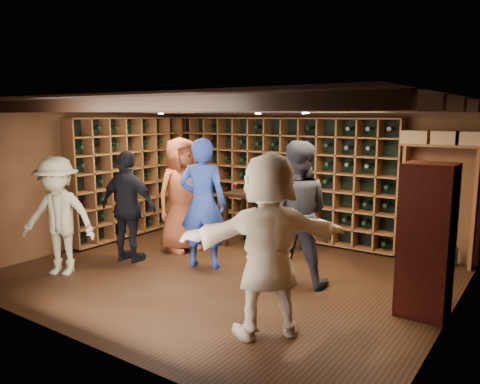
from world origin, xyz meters
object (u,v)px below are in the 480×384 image
Objects in this scene: man_blue_shirt at (203,204)px; man_grey_suit at (295,214)px; guest_red_floral at (182,195)px; guest_beige at (268,245)px; guest_woman_black at (129,207)px; display_cabinet at (426,243)px; tasting_table at (262,201)px; guest_khaki at (58,216)px.

man_blue_shirt reaches higher than man_grey_suit.
guest_red_floral is 3.37m from guest_beige.
guest_beige is at bearing 155.63° from guest_woman_black.
man_grey_suit reaches higher than display_cabinet.
tasting_table is at bearing -122.36° from man_blue_shirt.
display_cabinet is at bearing 157.73° from man_blue_shirt.
display_cabinet is at bearing 179.01° from guest_woman_black.
man_blue_shirt is at bearing -97.66° from tasting_table.
guest_woman_black is at bearing -173.18° from display_cabinet.
tasting_table is (1.06, 0.88, -0.13)m from guest_red_floral.
guest_khaki is (-4.73, -1.52, 0.01)m from display_cabinet.
man_blue_shirt reaches higher than guest_red_floral.
tasting_table is (-1.77, 2.73, -0.13)m from guest_beige.
tasting_table is at bearing -64.42° from man_grey_suit.
guest_khaki is at bearing 19.66° from man_blue_shirt.
guest_beige reaches higher than display_cabinet.
guest_red_floral is at bearing -29.32° from man_grey_suit.
man_grey_suit is 1.57m from guest_beige.
man_grey_suit is at bearing 161.14° from man_blue_shirt.
man_blue_shirt is at bearing -178.50° from display_cabinet.
man_grey_suit is 1.14× the size of guest_khaki.
man_blue_shirt is at bearing -105.79° from guest_red_floral.
guest_red_floral is 1.12× the size of guest_khaki.
guest_khaki is (-0.67, -1.92, -0.11)m from guest_red_floral.
guest_woman_black is 0.90× the size of guest_beige.
man_grey_suit is 3.40m from guest_khaki.
guest_khaki is (-0.37, -1.00, -0.02)m from guest_woman_black.
display_cabinet is 0.89× the size of man_grey_suit.
guest_khaki is (-1.52, -1.44, -0.13)m from man_blue_shirt.
guest_red_floral is at bearing -53.33° from man_blue_shirt.
guest_beige is (3.12, -0.93, 0.10)m from guest_woman_black.
display_cabinet is at bearing -176.66° from guest_beige.
man_blue_shirt is (-3.21, -0.08, 0.13)m from display_cabinet.
man_blue_shirt is 1.00× the size of man_grey_suit.
guest_woman_black reaches higher than guest_khaki.
guest_woman_black reaches higher than tasting_table.
guest_beige is (3.49, 0.07, 0.11)m from guest_khaki.
display_cabinet reaches higher than guest_khaki.
display_cabinet is at bearing 157.73° from man_grey_suit.
guest_beige is (-1.23, -1.45, 0.12)m from display_cabinet.
display_cabinet is 1.71m from man_grey_suit.
guest_red_floral is (-0.85, 0.48, -0.02)m from man_blue_shirt.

